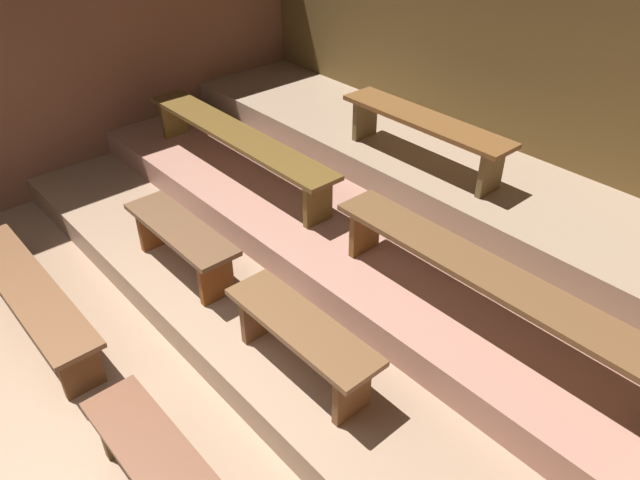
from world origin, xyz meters
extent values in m
cube|color=#9C7C61|center=(0.00, 2.20, -0.04)|extent=(6.77, 5.20, 0.08)
cube|color=brown|center=(0.00, 4.43, 1.33)|extent=(6.77, 0.06, 2.65)
cube|color=brown|center=(-3.01, 2.20, 1.33)|extent=(0.06, 5.20, 2.65)
cube|color=#997A61|center=(0.00, 2.79, 0.12)|extent=(5.97, 3.21, 0.24)
cube|color=#A97564|center=(0.00, 3.23, 0.36)|extent=(5.97, 2.34, 0.24)
cube|color=#997F66|center=(0.00, 3.81, 0.60)|extent=(5.97, 1.18, 0.24)
cube|color=brown|center=(-1.10, 0.55, 0.39)|extent=(1.84, 0.33, 0.04)
cube|color=brown|center=(-0.30, 0.55, 0.18)|extent=(0.05, 0.27, 0.37)
cube|color=brown|center=(0.30, 0.55, 0.18)|extent=(0.05, 0.27, 0.37)
cube|color=brown|center=(-0.70, 1.59, 0.63)|extent=(1.13, 0.33, 0.04)
cube|color=brown|center=(-1.14, 1.59, 0.42)|extent=(0.05, 0.27, 0.37)
cube|color=brown|center=(-0.25, 1.59, 0.42)|extent=(0.05, 0.27, 0.37)
cube|color=brown|center=(0.70, 1.59, 0.63)|extent=(1.13, 0.33, 0.04)
cube|color=brown|center=(0.25, 1.59, 0.42)|extent=(0.05, 0.27, 0.37)
cube|color=brown|center=(1.14, 1.59, 0.42)|extent=(0.05, 0.27, 0.37)
cube|color=brown|center=(-1.35, 2.57, 0.87)|extent=(2.42, 0.33, 0.04)
cube|color=brown|center=(-2.43, 2.57, 0.66)|extent=(0.05, 0.27, 0.37)
cube|color=brown|center=(-0.26, 2.57, 0.66)|extent=(0.05, 0.27, 0.37)
cube|color=brown|center=(1.35, 2.57, 0.87)|extent=(2.42, 0.33, 0.04)
cube|color=brown|center=(0.26, 2.57, 0.66)|extent=(0.05, 0.27, 0.37)
cube|color=brown|center=(-0.10, 3.59, 1.11)|extent=(1.60, 0.33, 0.04)
cube|color=brown|center=(-0.78, 3.59, 0.90)|extent=(0.05, 0.27, 0.37)
cube|color=brown|center=(0.58, 3.59, 0.90)|extent=(0.05, 0.27, 0.37)
camera|label=1|loc=(2.78, -0.10, 3.10)|focal=34.00mm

